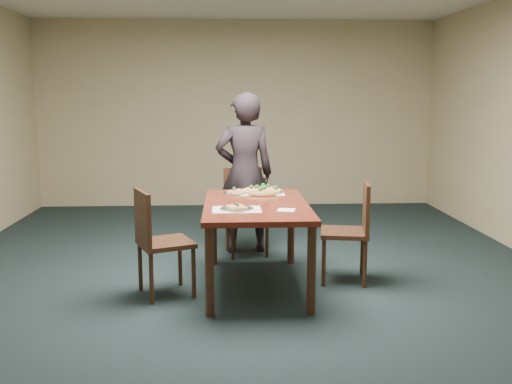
{
  "coord_description": "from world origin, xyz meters",
  "views": [
    {
      "loc": [
        -0.17,
        -4.74,
        1.67
      ],
      "look_at": [
        0.09,
        0.13,
        0.85
      ],
      "focal_mm": 40.0,
      "sensor_mm": 36.0,
      "label": 1
    }
  ],
  "objects_px": {
    "slice_plate_far": "(237,192)",
    "slice_plate_near": "(237,208)",
    "dining_table": "(256,214)",
    "diner": "(245,173)",
    "pizza_pan": "(262,190)",
    "chair_left": "(156,237)",
    "chair_far": "(245,206)",
    "chair_right": "(353,226)"
  },
  "relations": [
    {
      "from": "slice_plate_far",
      "to": "slice_plate_near",
      "type": "bearing_deg",
      "value": -91.55
    },
    {
      "from": "dining_table",
      "to": "diner",
      "type": "relative_size",
      "value": 0.88
    },
    {
      "from": "dining_table",
      "to": "pizza_pan",
      "type": "height_order",
      "value": "pizza_pan"
    },
    {
      "from": "chair_left",
      "to": "slice_plate_far",
      "type": "distance_m",
      "value": 1.04
    },
    {
      "from": "chair_far",
      "to": "chair_right",
      "type": "xyz_separation_m",
      "value": [
        0.94,
        -1.02,
        0.0
      ]
    },
    {
      "from": "pizza_pan",
      "to": "chair_far",
      "type": "bearing_deg",
      "value": 103.94
    },
    {
      "from": "chair_far",
      "to": "slice_plate_near",
      "type": "distance_m",
      "value": 1.41
    },
    {
      "from": "slice_plate_far",
      "to": "chair_far",
      "type": "bearing_deg",
      "value": 80.87
    },
    {
      "from": "chair_right",
      "to": "slice_plate_far",
      "type": "distance_m",
      "value": 1.15
    },
    {
      "from": "slice_plate_near",
      "to": "chair_right",
      "type": "bearing_deg",
      "value": 19.0
    },
    {
      "from": "dining_table",
      "to": "chair_left",
      "type": "xyz_separation_m",
      "value": [
        -0.84,
        -0.21,
        -0.14
      ]
    },
    {
      "from": "diner",
      "to": "pizza_pan",
      "type": "bearing_deg",
      "value": 97.75
    },
    {
      "from": "chair_left",
      "to": "slice_plate_near",
      "type": "distance_m",
      "value": 0.72
    },
    {
      "from": "dining_table",
      "to": "pizza_pan",
      "type": "distance_m",
      "value": 0.55
    },
    {
      "from": "dining_table",
      "to": "slice_plate_near",
      "type": "relative_size",
      "value": 5.36
    },
    {
      "from": "slice_plate_far",
      "to": "chair_left",
      "type": "bearing_deg",
      "value": -133.04
    },
    {
      "from": "chair_right",
      "to": "slice_plate_near",
      "type": "bearing_deg",
      "value": -61.12
    },
    {
      "from": "chair_left",
      "to": "pizza_pan",
      "type": "distance_m",
      "value": 1.22
    },
    {
      "from": "chair_far",
      "to": "chair_left",
      "type": "height_order",
      "value": "same"
    },
    {
      "from": "chair_left",
      "to": "chair_right",
      "type": "xyz_separation_m",
      "value": [
        1.73,
        0.31,
        0.0
      ]
    },
    {
      "from": "slice_plate_far",
      "to": "chair_right",
      "type": "bearing_deg",
      "value": -22.78
    },
    {
      "from": "chair_left",
      "to": "slice_plate_far",
      "type": "relative_size",
      "value": 3.25
    },
    {
      "from": "dining_table",
      "to": "slice_plate_near",
      "type": "height_order",
      "value": "slice_plate_near"
    },
    {
      "from": "dining_table",
      "to": "pizza_pan",
      "type": "xyz_separation_m",
      "value": [
        0.09,
        0.53,
        0.12
      ]
    },
    {
      "from": "diner",
      "to": "slice_plate_near",
      "type": "height_order",
      "value": "diner"
    },
    {
      "from": "dining_table",
      "to": "chair_right",
      "type": "distance_m",
      "value": 0.9
    },
    {
      "from": "chair_left",
      "to": "dining_table",
      "type": "bearing_deg",
      "value": -98.62
    },
    {
      "from": "chair_far",
      "to": "pizza_pan",
      "type": "relative_size",
      "value": 2.24
    },
    {
      "from": "slice_plate_near",
      "to": "slice_plate_far",
      "type": "xyz_separation_m",
      "value": [
        0.02,
        0.8,
        -0.0
      ]
    },
    {
      "from": "dining_table",
      "to": "chair_right",
      "type": "xyz_separation_m",
      "value": [
        0.88,
        0.1,
        -0.14
      ]
    },
    {
      "from": "chair_right",
      "to": "pizza_pan",
      "type": "height_order",
      "value": "chair_right"
    },
    {
      "from": "chair_left",
      "to": "pizza_pan",
      "type": "relative_size",
      "value": 2.24
    },
    {
      "from": "chair_left",
      "to": "slice_plate_near",
      "type": "height_order",
      "value": "chair_left"
    },
    {
      "from": "chair_far",
      "to": "slice_plate_near",
      "type": "bearing_deg",
      "value": -104.22
    },
    {
      "from": "dining_table",
      "to": "slice_plate_far",
      "type": "distance_m",
      "value": 0.56
    },
    {
      "from": "chair_right",
      "to": "pizza_pan",
      "type": "relative_size",
      "value": 2.24
    },
    {
      "from": "pizza_pan",
      "to": "dining_table",
      "type": "bearing_deg",
      "value": -99.25
    },
    {
      "from": "chair_left",
      "to": "chair_right",
      "type": "relative_size",
      "value": 1.0
    },
    {
      "from": "dining_table",
      "to": "chair_left",
      "type": "relative_size",
      "value": 1.65
    },
    {
      "from": "dining_table",
      "to": "pizza_pan",
      "type": "relative_size",
      "value": 3.69
    },
    {
      "from": "chair_left",
      "to": "diner",
      "type": "xyz_separation_m",
      "value": [
        0.78,
        1.38,
        0.34
      ]
    },
    {
      "from": "diner",
      "to": "pizza_pan",
      "type": "distance_m",
      "value": 0.66
    }
  ]
}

